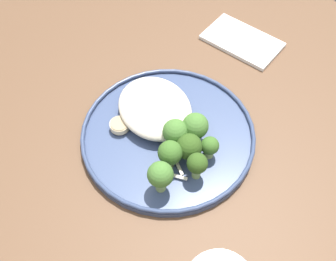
% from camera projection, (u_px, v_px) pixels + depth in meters
% --- Properties ---
extents(wooden_dining_table, '(1.40, 1.00, 0.74)m').
position_uv_depth(wooden_dining_table, '(165.00, 158.00, 0.76)').
color(wooden_dining_table, brown).
rests_on(wooden_dining_table, ground).
extents(dinner_plate, '(0.29, 0.29, 0.02)m').
position_uv_depth(dinner_plate, '(168.00, 135.00, 0.68)').
color(dinner_plate, '#38476B').
rests_on(dinner_plate, wooden_dining_table).
extents(noodle_bed, '(0.14, 0.12, 0.04)m').
position_uv_depth(noodle_bed, '(155.00, 107.00, 0.69)').
color(noodle_bed, beige).
rests_on(noodle_bed, dinner_plate).
extents(seared_scallop_tiny_bay, '(0.03, 0.03, 0.01)m').
position_uv_depth(seared_scallop_tiny_bay, '(120.00, 125.00, 0.68)').
color(seared_scallop_tiny_bay, beige).
rests_on(seared_scallop_tiny_bay, dinner_plate).
extents(seared_scallop_front_small, '(0.02, 0.02, 0.01)m').
position_uv_depth(seared_scallop_front_small, '(184.00, 113.00, 0.69)').
color(seared_scallop_front_small, beige).
rests_on(seared_scallop_front_small, dinner_plate).
extents(seared_scallop_center_golden, '(0.03, 0.03, 0.02)m').
position_uv_depth(seared_scallop_center_golden, '(185.00, 128.00, 0.67)').
color(seared_scallop_center_golden, '#DBB77A').
rests_on(seared_scallop_center_golden, dinner_plate).
extents(seared_scallop_half_hidden, '(0.02, 0.02, 0.01)m').
position_uv_depth(seared_scallop_half_hidden, '(127.00, 103.00, 0.70)').
color(seared_scallop_half_hidden, '#DBB77A').
rests_on(seared_scallop_half_hidden, dinner_plate).
extents(seared_scallop_tilted_round, '(0.03, 0.03, 0.01)m').
position_uv_depth(seared_scallop_tilted_round, '(172.00, 100.00, 0.71)').
color(seared_scallop_tilted_round, beige).
rests_on(seared_scallop_tilted_round, dinner_plate).
extents(seared_scallop_left_edge, '(0.03, 0.03, 0.01)m').
position_uv_depth(seared_scallop_left_edge, '(157.00, 109.00, 0.70)').
color(seared_scallop_left_edge, '#DBB77A').
rests_on(seared_scallop_left_edge, dinner_plate).
extents(broccoli_floret_small_sprig, '(0.04, 0.04, 0.05)m').
position_uv_depth(broccoli_floret_small_sprig, '(170.00, 153.00, 0.62)').
color(broccoli_floret_small_sprig, '#7A994C').
rests_on(broccoli_floret_small_sprig, dinner_plate).
extents(broccoli_floret_tall_stalk, '(0.04, 0.04, 0.05)m').
position_uv_depth(broccoli_floret_tall_stalk, '(189.00, 147.00, 0.63)').
color(broccoli_floret_tall_stalk, '#89A356').
rests_on(broccoli_floret_tall_stalk, dinner_plate).
extents(broccoli_floret_center_pile, '(0.04, 0.04, 0.06)m').
position_uv_depth(broccoli_floret_center_pile, '(173.00, 133.00, 0.64)').
color(broccoli_floret_center_pile, '#89A356').
rests_on(broccoli_floret_center_pile, dinner_plate).
extents(broccoli_floret_split_head, '(0.04, 0.04, 0.06)m').
position_uv_depth(broccoli_floret_split_head, '(160.00, 175.00, 0.59)').
color(broccoli_floret_split_head, '#89A356').
rests_on(broccoli_floret_split_head, dinner_plate).
extents(broccoli_floret_rear_charred, '(0.04, 0.04, 0.06)m').
position_uv_depth(broccoli_floret_rear_charred, '(195.00, 126.00, 0.64)').
color(broccoli_floret_rear_charred, '#7A994C').
rests_on(broccoli_floret_rear_charred, dinner_plate).
extents(broccoli_floret_left_leaning, '(0.03, 0.03, 0.05)m').
position_uv_depth(broccoli_floret_left_leaning, '(196.00, 165.00, 0.60)').
color(broccoli_floret_left_leaning, '#89A356').
rests_on(broccoli_floret_left_leaning, dinner_plate).
extents(broccoli_floret_right_tilted, '(0.03, 0.03, 0.04)m').
position_uv_depth(broccoli_floret_right_tilted, '(210.00, 147.00, 0.63)').
color(broccoli_floret_right_tilted, '#89A356').
rests_on(broccoli_floret_right_tilted, dinner_plate).
extents(onion_sliver_pale_crescent, '(0.05, 0.02, 0.00)m').
position_uv_depth(onion_sliver_pale_crescent, '(182.00, 139.00, 0.67)').
color(onion_sliver_pale_crescent, silver).
rests_on(onion_sliver_pale_crescent, dinner_plate).
extents(onion_sliver_long_sliver, '(0.05, 0.01, 0.00)m').
position_uv_depth(onion_sliver_long_sliver, '(176.00, 161.00, 0.64)').
color(onion_sliver_long_sliver, silver).
rests_on(onion_sliver_long_sliver, dinner_plate).
extents(onion_sliver_curled_piece, '(0.04, 0.04, 0.00)m').
position_uv_depth(onion_sliver_curled_piece, '(172.00, 175.00, 0.63)').
color(onion_sliver_curled_piece, silver).
rests_on(onion_sliver_curled_piece, dinner_plate).
extents(folded_napkin, '(0.17, 0.14, 0.01)m').
position_uv_depth(folded_napkin, '(242.00, 41.00, 0.82)').
color(folded_napkin, white).
rests_on(folded_napkin, wooden_dining_table).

